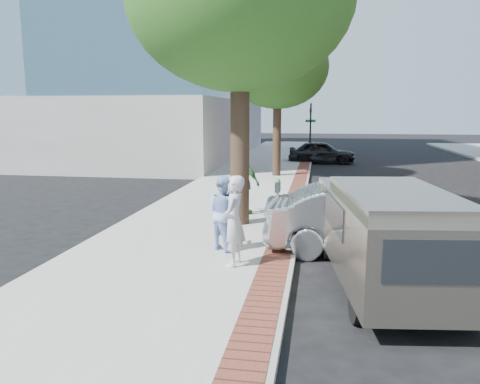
% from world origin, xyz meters
% --- Properties ---
extents(ground, '(120.00, 120.00, 0.00)m').
position_xyz_m(ground, '(0.00, 0.00, 0.00)').
color(ground, black).
rests_on(ground, ground).
extents(sidewalk, '(5.00, 60.00, 0.15)m').
position_xyz_m(sidewalk, '(-1.50, 8.00, 0.07)').
color(sidewalk, '#9E9991').
rests_on(sidewalk, ground).
extents(brick_strip, '(0.60, 60.00, 0.01)m').
position_xyz_m(brick_strip, '(0.70, 8.00, 0.15)').
color(brick_strip, brown).
rests_on(brick_strip, sidewalk).
extents(curb, '(0.10, 60.00, 0.15)m').
position_xyz_m(curb, '(1.05, 8.00, 0.07)').
color(curb, gray).
rests_on(curb, ground).
extents(office_base, '(18.20, 22.20, 4.00)m').
position_xyz_m(office_base, '(-13.00, 22.00, 2.00)').
color(office_base, gray).
rests_on(office_base, ground).
extents(signal_near, '(0.70, 0.15, 3.80)m').
position_xyz_m(signal_near, '(0.90, 22.00, 2.25)').
color(signal_near, black).
rests_on(signal_near, ground).
extents(tree_far, '(4.80, 4.80, 7.14)m').
position_xyz_m(tree_far, '(-0.50, 12.00, 5.30)').
color(tree_far, black).
rests_on(tree_far, sidewalk).
extents(parking_meter, '(0.12, 0.32, 1.47)m').
position_xyz_m(parking_meter, '(0.57, 0.57, 1.21)').
color(parking_meter, gray).
rests_on(parking_meter, sidewalk).
extents(person_gray, '(0.50, 0.71, 1.85)m').
position_xyz_m(person_gray, '(-0.11, -1.72, 1.07)').
color(person_gray, silver).
rests_on(person_gray, sidewalk).
extents(person_officer, '(1.04, 1.02, 1.70)m').
position_xyz_m(person_officer, '(-0.54, -0.63, 1.00)').
color(person_officer, '#93AEE3').
rests_on(person_officer, sidewalk).
extents(person_green, '(1.20, 0.93, 1.90)m').
position_xyz_m(person_green, '(-0.68, 3.08, 1.10)').
color(person_green, '#3E8A41').
rests_on(person_green, sidewalk).
extents(sedan_silver, '(4.98, 1.98, 1.61)m').
position_xyz_m(sedan_silver, '(2.76, 0.09, 0.81)').
color(sedan_silver, '#AEB1B5').
rests_on(sedan_silver, ground).
extents(bg_car, '(4.18, 1.71, 1.42)m').
position_xyz_m(bg_car, '(1.70, 19.20, 0.71)').
color(bg_car, black).
rests_on(bg_car, ground).
extents(van, '(2.58, 5.30, 1.88)m').
position_xyz_m(van, '(2.83, -1.83, 1.03)').
color(van, gray).
rests_on(van, ground).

